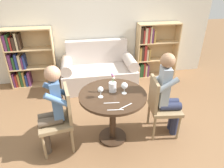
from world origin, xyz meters
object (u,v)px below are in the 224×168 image
object	(u,v)px
chair_right	(160,104)
flower_vase	(113,86)
chair_left	(60,117)
wine_glass_right	(124,86)
bookshelf_left	(26,60)
couch	(99,72)
person_left	(51,109)
wine_glass_left	(100,90)
bookshelf_right	(151,50)
person_right	(168,94)

from	to	relation	value
chair_right	flower_vase	bearing A→B (deg)	92.77
chair_left	wine_glass_right	xyz separation A→B (m)	(0.85, 0.01, 0.37)
wine_glass_right	chair_left	bearing A→B (deg)	-179.27
bookshelf_left	flower_vase	xyz separation A→B (m)	(1.50, -1.86, 0.25)
couch	person_left	xyz separation A→B (m)	(-0.79, -1.71, 0.33)
bookshelf_left	person_left	bearing A→B (deg)	-70.61
wine_glass_left	flower_vase	distance (m)	0.21
chair_left	person_left	distance (m)	0.17
wine_glass_left	flower_vase	bearing A→B (deg)	33.65
person_left	chair_right	bearing A→B (deg)	84.09
bookshelf_right	chair_left	bearing A→B (deg)	-134.67
bookshelf_left	person_right	world-z (taller)	person_right
chair_left	flower_vase	world-z (taller)	flower_vase
person_right	wine_glass_right	size ratio (longest dim) A/B	8.09
bookshelf_left	wine_glass_left	distance (m)	2.40
person_right	flower_vase	size ratio (longest dim) A/B	4.77
flower_vase	bookshelf_left	bearing A→B (deg)	128.76
wine_glass_left	bookshelf_right	bearing A→B (deg)	54.87
couch	wine_glass_right	distance (m)	1.77
person_left	person_right	xyz separation A→B (m)	(1.58, 0.04, 0.02)
chair_right	person_right	bearing A→B (deg)	-94.53
person_right	bookshelf_right	bearing A→B (deg)	-6.06
bookshelf_left	person_right	bearing A→B (deg)	-40.32
chair_left	person_right	world-z (taller)	person_right
bookshelf_left	flower_vase	distance (m)	2.40
person_right	bookshelf_left	bearing A→B (deg)	56.49
chair_right	wine_glass_left	distance (m)	0.94
person_right	wine_glass_right	xyz separation A→B (m)	(-0.64, -0.01, 0.20)
bookshelf_left	bookshelf_right	distance (m)	2.72
bookshelf_left	person_left	distance (m)	2.09
bookshelf_left	wine_glass_left	bearing A→B (deg)	-56.27
chair_right	wine_glass_right	size ratio (longest dim) A/B	5.74
wine_glass_left	chair_right	bearing A→B (deg)	4.47
bookshelf_left	wine_glass_right	xyz separation A→B (m)	(1.64, -1.94, 0.28)
chair_left	couch	bearing A→B (deg)	149.15
bookshelf_right	wine_glass_left	xyz separation A→B (m)	(-1.39, -1.98, 0.24)
bookshelf_right	chair_right	bearing A→B (deg)	-105.47
bookshelf_left	bookshelf_right	xyz separation A→B (m)	(2.72, 0.00, 0.04)
bookshelf_left	wine_glass_left	size ratio (longest dim) A/B	8.34
couch	chair_right	size ratio (longest dim) A/B	1.69
bookshelf_left	bookshelf_right	bearing A→B (deg)	0.01
bookshelf_right	chair_right	distance (m)	1.99
bookshelf_left	chair_right	xyz separation A→B (m)	(2.19, -1.91, -0.09)
wine_glass_left	flower_vase	size ratio (longest dim) A/B	0.56
wine_glass_left	couch	bearing A→B (deg)	84.54
chair_left	flower_vase	bearing A→B (deg)	88.81
couch	chair_right	bearing A→B (deg)	-66.94
chair_left	flower_vase	xyz separation A→B (m)	(0.71, 0.09, 0.35)
chair_right	wine_glass_left	xyz separation A→B (m)	(-0.86, -0.07, 0.37)
wine_glass_left	flower_vase	xyz separation A→B (m)	(0.17, 0.12, -0.02)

